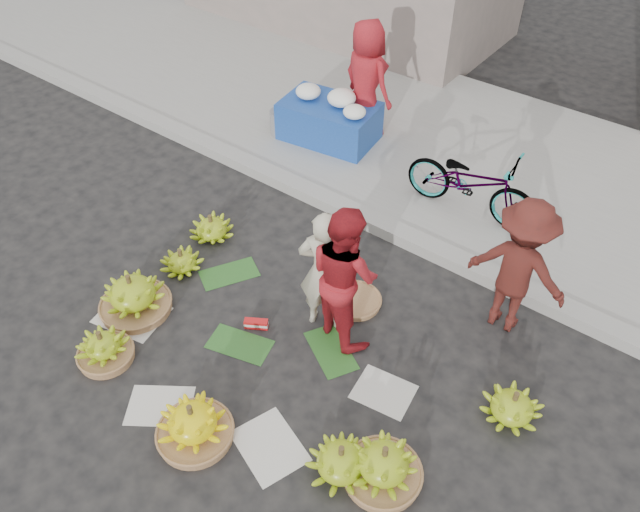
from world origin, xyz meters
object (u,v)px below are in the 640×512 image
Objects in this scene: vendor_cream at (325,272)px; flower_table at (330,119)px; bicycle at (472,182)px; banana_bunch_0 at (133,295)px; banana_bunch_4 at (383,465)px.

vendor_cream reaches higher than flower_table.
vendor_cream is at bearing 167.83° from bicycle.
bicycle reaches higher than banana_bunch_0.
banana_bunch_4 is 0.53× the size of flower_table.
vendor_cream is (-1.46, 1.13, 0.53)m from banana_bunch_4.
flower_table is (-0.26, 3.88, 0.22)m from banana_bunch_0.
flower_table reaches higher than banana_bunch_4.
flower_table is at bearing 78.92° from bicycle.
vendor_cream is at bearing 32.33° from banana_bunch_0.
bicycle is at bearing 106.53° from banana_bunch_4.
banana_bunch_4 is 0.45× the size of bicycle.
bicycle is (0.39, 2.45, -0.17)m from vendor_cream.
banana_bunch_0 is 0.45× the size of bicycle.
banana_bunch_4 is at bearing -56.35° from flower_table.
banana_bunch_0 is at bearing 9.13° from vendor_cream.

